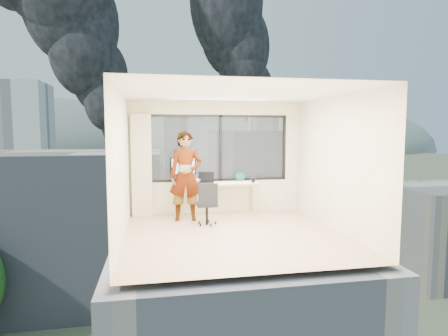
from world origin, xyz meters
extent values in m
cube|color=#D0B687|center=(0.00, 0.00, 0.00)|extent=(4.00, 4.00, 0.01)
cube|color=white|center=(0.00, 0.00, 2.60)|extent=(4.00, 4.00, 0.01)
cube|color=beige|center=(0.00, -2.00, 1.30)|extent=(4.00, 0.01, 2.60)
cube|color=beige|center=(-2.00, 0.00, 1.30)|extent=(0.01, 4.00, 2.60)
cube|color=beige|center=(2.00, 0.00, 1.30)|extent=(0.01, 4.00, 2.60)
cube|color=beige|center=(-1.72, 1.88, 1.15)|extent=(0.45, 0.14, 2.30)
cube|color=tan|center=(0.00, 1.66, 0.38)|extent=(1.80, 0.60, 0.75)
imported|color=#2D2D33|center=(-0.78, 1.31, 0.96)|extent=(0.73, 0.50, 1.92)
cube|color=white|center=(-0.51, 1.87, 0.79)|extent=(0.33, 0.28, 0.08)
cube|color=black|center=(-0.65, 1.58, 0.76)|extent=(0.12, 0.07, 0.01)
cylinder|color=black|center=(0.80, 1.60, 0.80)|extent=(0.10, 0.10, 0.11)
ellipsoid|color=#0B4544|center=(0.56, 1.90, 0.85)|extent=(0.28, 0.16, 0.21)
cube|color=#515B3D|center=(0.00, 120.00, -14.00)|extent=(400.00, 400.00, 0.04)
cube|color=beige|center=(-9.00, 30.00, -7.00)|extent=(16.00, 12.00, 14.00)
cube|color=silver|center=(12.00, 38.00, -6.00)|extent=(14.00, 13.00, 16.00)
cube|color=beige|center=(30.00, 28.00, -9.00)|extent=(12.00, 10.00, 10.00)
cube|color=silver|center=(-35.00, 95.00, 0.00)|extent=(14.00, 14.00, 28.00)
cube|color=silver|center=(8.00, 120.00, 1.00)|extent=(13.00, 13.00, 30.00)
cube|color=silver|center=(45.00, 140.00, -1.00)|extent=(15.00, 15.00, 26.00)
cube|color=silver|center=(-60.00, 150.00, -3.00)|extent=(16.00, 14.00, 22.00)
ellipsoid|color=slate|center=(-120.00, 320.00, -14.00)|extent=(288.00, 216.00, 90.00)
ellipsoid|color=slate|center=(100.00, 320.00, -14.00)|extent=(300.00, 220.00, 96.00)
camera|label=1|loc=(-1.42, -6.63, 1.91)|focal=29.81mm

